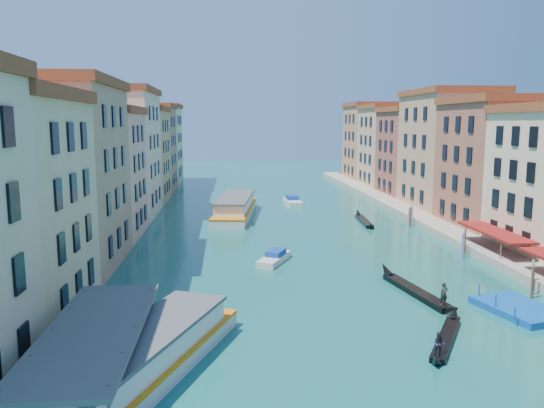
{
  "coord_description": "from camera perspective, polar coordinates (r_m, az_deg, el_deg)",
  "views": [
    {
      "loc": [
        -8.25,
        -17.87,
        15.36
      ],
      "look_at": [
        -2.67,
        46.65,
        5.39
      ],
      "focal_mm": 35.0,
      "sensor_mm": 36.0,
      "label": 1
    }
  ],
  "objects": [
    {
      "name": "left_bank_palazzos",
      "position": [
        84.62,
        -17.09,
        4.53
      ],
      "size": [
        12.8,
        128.4,
        21.0
      ],
      "color": "beige",
      "rests_on": "ground"
    },
    {
      "name": "right_bank_palazzos",
      "position": [
        91.44,
        19.87,
        4.71
      ],
      "size": [
        12.8,
        128.4,
        21.0
      ],
      "color": "#A34033",
      "rests_on": "ground"
    },
    {
      "name": "quay",
      "position": [
        89.46,
        14.9,
        -1.11
      ],
      "size": [
        4.0,
        140.0,
        1.0
      ],
      "primitive_type": "cube",
      "color": "gray",
      "rests_on": "ground"
    },
    {
      "name": "vaporetto_stop",
      "position": [
        33.85,
        -18.45,
        -16.0
      ],
      "size": [
        5.4,
        16.4,
        3.65
      ],
      "color": "#525355",
      "rests_on": "ground"
    },
    {
      "name": "mooring_poles_right",
      "position": [
        55.89,
        24.73,
        -6.64
      ],
      "size": [
        1.44,
        54.24,
        3.2
      ],
      "color": "#57321D",
      "rests_on": "ground"
    },
    {
      "name": "mooring_poles_left",
      "position": [
        34.57,
        -22.63,
        -15.96
      ],
      "size": [
        0.24,
        8.24,
        3.2
      ],
      "color": "#57321D",
      "rests_on": "ground"
    },
    {
      "name": "vaporetto_near",
      "position": [
        34.18,
        -13.45,
        -15.81
      ],
      "size": [
        11.35,
        19.47,
        2.86
      ],
      "rotation": [
        0.0,
        0.0,
        -0.39
      ],
      "color": "silver",
      "rests_on": "ground"
    },
    {
      "name": "vaporetto_far",
      "position": [
        87.86,
        -3.95,
        -0.33
      ],
      "size": [
        8.17,
        23.38,
        3.41
      ],
      "rotation": [
        0.0,
        0.0,
        -0.13
      ],
      "color": "silver",
      "rests_on": "ground"
    },
    {
      "name": "gondola_fore",
      "position": [
        50.08,
        15.21,
        -8.88
      ],
      "size": [
        3.46,
        13.46,
        2.7
      ],
      "rotation": [
        0.0,
        0.0,
        0.18
      ],
      "color": "black",
      "rests_on": "ground"
    },
    {
      "name": "gondola_right",
      "position": [
        40.4,
        18.19,
        -13.42
      ],
      "size": [
        6.2,
        9.65,
        2.15
      ],
      "rotation": [
        0.0,
        0.0,
        -0.54
      ],
      "color": "black",
      "rests_on": "ground"
    },
    {
      "name": "gondola_far",
      "position": [
        83.67,
        9.84,
        -1.71
      ],
      "size": [
        1.81,
        12.61,
        1.78
      ],
      "rotation": [
        0.0,
        0.0,
        -0.07
      ],
      "color": "black",
      "rests_on": "ground"
    },
    {
      "name": "motorboat_mid",
      "position": [
        59.19,
        0.29,
        -5.79
      ],
      "size": [
        4.44,
        6.5,
        1.3
      ],
      "rotation": [
        0.0,
        0.0,
        -0.44
      ],
      "color": "silver",
      "rests_on": "ground"
    },
    {
      "name": "motorboat_far",
      "position": [
        100.71,
        2.22,
        0.34
      ],
      "size": [
        2.94,
        8.06,
        1.64
      ],
      "rotation": [
        0.0,
        0.0,
        0.06
      ],
      "color": "silver",
      "rests_on": "ground"
    },
    {
      "name": "blue_dock",
      "position": [
        48.55,
        25.07,
        -10.19
      ],
      "size": [
        6.22,
        7.85,
        0.57
      ],
      "rotation": [
        0.0,
        0.0,
        0.26
      ],
      "color": "#0B4AA2",
      "rests_on": "ground"
    }
  ]
}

